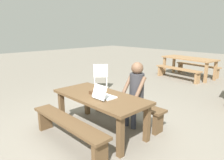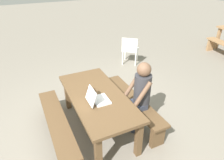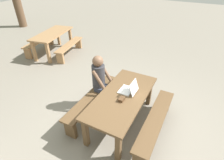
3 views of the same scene
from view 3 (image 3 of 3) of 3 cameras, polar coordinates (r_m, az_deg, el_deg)
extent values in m
plane|color=gray|center=(3.92, 2.96, -13.01)|extent=(30.00, 30.00, 0.00)
cube|color=brown|center=(3.46, 3.28, -5.29)|extent=(1.83, 0.84, 0.05)
cube|color=brown|center=(3.10, 2.03, -20.61)|extent=(0.09, 0.09, 0.65)
cube|color=brown|center=(4.21, 11.83, -4.00)|extent=(0.09, 0.09, 0.65)
cube|color=brown|center=(3.32, -8.43, -16.23)|extent=(0.09, 0.09, 0.65)
cube|color=brown|center=(4.37, 3.82, -1.69)|extent=(0.09, 0.09, 0.65)
cube|color=brown|center=(3.49, 13.81, -11.83)|extent=(1.79, 0.30, 0.05)
cube|color=brown|center=(3.16, 8.92, -24.02)|extent=(0.08, 0.24, 0.39)
cube|color=brown|center=(4.22, 16.39, -6.93)|extent=(0.08, 0.24, 0.39)
cube|color=brown|center=(3.89, -6.23, -5.28)|extent=(1.79, 0.30, 0.05)
cube|color=brown|center=(3.60, -13.10, -14.94)|extent=(0.08, 0.24, 0.39)
cube|color=brown|center=(4.56, -0.66, -1.91)|extent=(0.08, 0.24, 0.39)
cube|color=white|center=(3.57, 4.52, -3.29)|extent=(0.31, 0.24, 0.02)
cube|color=white|center=(3.45, 7.02, -2.38)|extent=(0.31, 0.09, 0.23)
cube|color=#0F1933|center=(3.45, 6.92, -2.32)|extent=(0.29, 0.08, 0.21)
cube|color=#4C331E|center=(3.31, 3.07, -6.16)|extent=(0.13, 0.09, 0.06)
cylinder|color=#333847|center=(4.06, -2.48, -6.73)|extent=(0.10, 0.10, 0.44)
cylinder|color=#333847|center=(4.18, -1.25, -5.32)|extent=(0.10, 0.10, 0.44)
cube|color=#333847|center=(4.00, -3.05, -2.77)|extent=(0.28, 0.28, 0.12)
cylinder|color=#333338|center=(3.87, -4.33, 1.22)|extent=(0.28, 0.28, 0.53)
cylinder|color=brown|center=(3.70, -4.30, 0.01)|extent=(0.07, 0.32, 0.41)
cylinder|color=brown|center=(3.93, -1.89, 2.28)|extent=(0.07, 0.32, 0.41)
sphere|color=brown|center=(3.69, -4.57, 6.03)|extent=(0.23, 0.23, 0.23)
cube|color=#9E754C|center=(6.83, -18.65, 13.90)|extent=(1.84, 1.06, 0.05)
cube|color=#9E754C|center=(6.23, -19.68, 8.04)|extent=(0.11, 0.11, 0.72)
cube|color=#9E754C|center=(7.42, -13.12, 13.10)|extent=(0.11, 0.11, 0.72)
cube|color=#9E754C|center=(6.56, -23.62, 8.40)|extent=(0.11, 0.11, 0.72)
cube|color=#9E754C|center=(7.69, -16.78, 13.29)|extent=(0.11, 0.11, 0.72)
cube|color=#9E754C|center=(6.61, -13.48, 10.94)|extent=(1.59, 0.59, 0.05)
cube|color=#9E754C|center=(6.17, -16.17, 6.69)|extent=(0.12, 0.25, 0.38)
cube|color=#9E754C|center=(7.24, -10.71, 11.45)|extent=(0.12, 0.25, 0.38)
cube|color=#9E754C|center=(7.30, -22.38, 11.49)|extent=(1.59, 0.59, 0.05)
cube|color=#9E754C|center=(6.91, -25.24, 7.65)|extent=(0.12, 0.25, 0.38)
cube|color=#9E754C|center=(7.87, -19.18, 12.00)|extent=(0.12, 0.25, 0.38)
camera|label=1|loc=(5.42, 42.07, 14.88)|focal=33.25mm
camera|label=2|loc=(5.10, 29.84, 26.55)|focal=32.48mm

